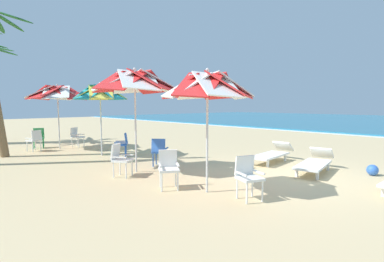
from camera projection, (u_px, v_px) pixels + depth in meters
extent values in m
plane|color=#D3B784|center=(290.00, 177.00, 7.64)|extent=(80.00, 80.00, 0.00)
cylinder|color=silver|center=(207.00, 144.00, 6.22)|extent=(0.05, 0.05, 2.10)
cube|color=red|center=(229.00, 85.00, 5.91)|extent=(1.09, 1.02, 0.57)
cube|color=white|center=(228.00, 86.00, 6.28)|extent=(1.04, 1.04, 0.57)
cube|color=red|center=(215.00, 87.00, 6.54)|extent=(1.02, 1.09, 0.57)
cube|color=white|center=(199.00, 87.00, 6.56)|extent=(1.04, 1.04, 0.57)
cube|color=red|center=(187.00, 86.00, 6.31)|extent=(1.09, 1.02, 0.57)
cube|color=white|center=(186.00, 85.00, 5.94)|extent=(1.04, 1.04, 0.57)
cube|color=red|center=(198.00, 84.00, 5.68)|extent=(1.02, 1.09, 0.57)
cube|color=white|center=(217.00, 84.00, 5.66)|extent=(1.04, 1.04, 0.57)
sphere|color=silver|center=(207.00, 70.00, 6.08)|extent=(0.08, 0.08, 0.08)
cube|color=white|center=(250.00, 178.00, 5.75)|extent=(0.57, 0.57, 0.05)
cube|color=white|center=(245.00, 165.00, 5.91)|extent=(0.24, 0.42, 0.40)
cube|color=white|center=(258.00, 172.00, 5.81)|extent=(0.38, 0.18, 0.03)
cube|color=white|center=(241.00, 174.00, 5.66)|extent=(0.38, 0.18, 0.03)
cylinder|color=white|center=(262.00, 191.00, 5.67)|extent=(0.04, 0.04, 0.41)
cylinder|color=white|center=(247.00, 193.00, 5.54)|extent=(0.04, 0.04, 0.41)
cylinder|color=white|center=(252.00, 187.00, 6.00)|extent=(0.04, 0.04, 0.41)
cylinder|color=white|center=(237.00, 188.00, 5.87)|extent=(0.04, 0.04, 0.41)
cube|color=white|center=(169.00, 170.00, 6.51)|extent=(0.61, 0.61, 0.05)
cube|color=white|center=(168.00, 158.00, 6.69)|extent=(0.30, 0.40, 0.40)
cube|color=white|center=(178.00, 164.00, 6.54)|extent=(0.36, 0.25, 0.03)
cube|color=white|center=(160.00, 165.00, 6.47)|extent=(0.36, 0.25, 0.03)
cylinder|color=white|center=(178.00, 182.00, 6.40)|extent=(0.04, 0.04, 0.41)
cylinder|color=white|center=(162.00, 182.00, 6.33)|extent=(0.04, 0.04, 0.41)
cylinder|color=white|center=(176.00, 178.00, 6.74)|extent=(0.04, 0.04, 0.41)
cylinder|color=white|center=(160.00, 178.00, 6.68)|extent=(0.04, 0.04, 0.41)
cylinder|color=silver|center=(136.00, 131.00, 8.08)|extent=(0.05, 0.05, 2.32)
cube|color=red|center=(153.00, 81.00, 7.71)|extent=(1.37, 1.26, 0.62)
cube|color=white|center=(156.00, 82.00, 8.16)|extent=(1.28, 1.31, 0.62)
cube|color=red|center=(147.00, 83.00, 8.49)|extent=(1.26, 1.37, 0.62)
cube|color=white|center=(131.00, 83.00, 8.50)|extent=(1.31, 1.28, 0.62)
cube|color=red|center=(118.00, 82.00, 8.20)|extent=(1.37, 1.26, 0.62)
cube|color=white|center=(113.00, 81.00, 7.75)|extent=(1.28, 1.31, 0.62)
cube|color=red|center=(121.00, 80.00, 7.43)|extent=(1.26, 1.37, 0.62)
cube|color=white|center=(139.00, 80.00, 7.41)|extent=(1.31, 1.28, 0.62)
sphere|color=silver|center=(135.00, 69.00, 7.93)|extent=(0.08, 0.08, 0.08)
cube|color=blue|center=(160.00, 152.00, 9.00)|extent=(0.62, 0.62, 0.05)
cube|color=blue|center=(158.00, 145.00, 8.79)|extent=(0.39, 0.33, 0.40)
cube|color=blue|center=(154.00, 148.00, 9.02)|extent=(0.28, 0.33, 0.03)
cube|color=blue|center=(166.00, 148.00, 8.96)|extent=(0.28, 0.33, 0.03)
cylinder|color=blue|center=(156.00, 158.00, 9.22)|extent=(0.04, 0.04, 0.41)
cylinder|color=blue|center=(167.00, 158.00, 9.17)|extent=(0.04, 0.04, 0.41)
cylinder|color=blue|center=(153.00, 160.00, 8.88)|extent=(0.04, 0.04, 0.41)
cylinder|color=blue|center=(164.00, 160.00, 8.83)|extent=(0.04, 0.04, 0.41)
cube|color=white|center=(123.00, 160.00, 7.62)|extent=(0.61, 0.61, 0.05)
cube|color=white|center=(116.00, 151.00, 7.65)|extent=(0.31, 0.40, 0.40)
cube|color=white|center=(126.00, 155.00, 7.81)|extent=(0.35, 0.25, 0.03)
cube|color=white|center=(119.00, 157.00, 7.42)|extent=(0.35, 0.25, 0.03)
cylinder|color=white|center=(132.00, 168.00, 7.78)|extent=(0.04, 0.04, 0.41)
cylinder|color=white|center=(126.00, 171.00, 7.43)|extent=(0.04, 0.04, 0.41)
cylinder|color=white|center=(120.00, 167.00, 7.86)|extent=(0.04, 0.04, 0.41)
cylinder|color=white|center=(114.00, 170.00, 7.52)|extent=(0.04, 0.04, 0.41)
cylinder|color=silver|center=(101.00, 127.00, 10.75)|extent=(0.05, 0.05, 2.14)
cube|color=teal|center=(111.00, 92.00, 10.44)|extent=(1.10, 1.06, 0.53)
cube|color=#EFDB4C|center=(114.00, 93.00, 10.81)|extent=(1.06, 1.09, 0.53)
cube|color=teal|center=(109.00, 93.00, 11.08)|extent=(1.06, 1.10, 0.53)
cube|color=#EFDB4C|center=(99.00, 93.00, 11.10)|extent=(1.09, 1.06, 0.53)
cube|color=teal|center=(90.00, 93.00, 10.84)|extent=(1.10, 1.06, 0.53)
cube|color=#EFDB4C|center=(86.00, 92.00, 10.47)|extent=(1.06, 1.09, 0.53)
cube|color=teal|center=(90.00, 92.00, 10.19)|extent=(1.06, 1.10, 0.53)
cube|color=#EFDB4C|center=(101.00, 92.00, 10.18)|extent=(1.09, 1.06, 0.53)
sphere|color=silver|center=(100.00, 83.00, 10.61)|extent=(0.08, 0.08, 0.08)
cube|color=blue|center=(121.00, 145.00, 10.52)|extent=(0.61, 0.61, 0.05)
cube|color=blue|center=(126.00, 139.00, 10.53)|extent=(0.40, 0.32, 0.40)
cube|color=blue|center=(120.00, 143.00, 10.31)|extent=(0.26, 0.35, 0.03)
cube|color=blue|center=(121.00, 141.00, 10.71)|extent=(0.26, 0.35, 0.03)
cylinder|color=blue|center=(115.00, 152.00, 10.35)|extent=(0.04, 0.04, 0.41)
cylinder|color=blue|center=(116.00, 151.00, 10.69)|extent=(0.04, 0.04, 0.41)
cylinder|color=blue|center=(125.00, 152.00, 10.39)|extent=(0.04, 0.04, 0.41)
cylinder|color=blue|center=(126.00, 150.00, 10.74)|extent=(0.04, 0.04, 0.41)
cylinder|color=silver|center=(59.00, 123.00, 12.42)|extent=(0.05, 0.05, 2.20)
cube|color=red|center=(68.00, 92.00, 12.05)|extent=(1.39, 1.35, 0.61)
cube|color=white|center=(73.00, 93.00, 12.51)|extent=(1.33, 1.44, 0.61)
cube|color=red|center=(69.00, 93.00, 12.86)|extent=(1.35, 1.39, 0.61)
cube|color=white|center=(59.00, 93.00, 12.87)|extent=(1.44, 1.33, 0.61)
cube|color=red|center=(47.00, 93.00, 12.55)|extent=(1.39, 1.35, 0.61)
cube|color=white|center=(41.00, 92.00, 12.09)|extent=(1.33, 1.44, 0.61)
cube|color=red|center=(45.00, 92.00, 11.74)|extent=(1.35, 1.39, 0.61)
cube|color=white|center=(56.00, 92.00, 11.73)|extent=(1.44, 1.33, 0.61)
sphere|color=silver|center=(57.00, 85.00, 12.27)|extent=(0.08, 0.08, 0.08)
cube|color=white|center=(78.00, 137.00, 12.99)|extent=(0.60, 0.60, 0.05)
cube|color=white|center=(74.00, 132.00, 13.03)|extent=(0.29, 0.41, 0.40)
cube|color=white|center=(81.00, 134.00, 13.17)|extent=(0.36, 0.23, 0.03)
cube|color=white|center=(75.00, 135.00, 12.79)|extent=(0.36, 0.23, 0.03)
cylinder|color=white|center=(84.00, 142.00, 13.13)|extent=(0.04, 0.04, 0.41)
cylinder|color=white|center=(79.00, 143.00, 12.79)|extent=(0.04, 0.04, 0.41)
cylinder|color=white|center=(77.00, 142.00, 13.23)|extent=(0.04, 0.04, 0.41)
cylinder|color=white|center=(72.00, 143.00, 12.89)|extent=(0.04, 0.04, 0.41)
cube|color=#2D8C4C|center=(39.00, 138.00, 12.63)|extent=(0.57, 0.57, 0.05)
cube|color=#2D8C4C|center=(39.00, 133.00, 12.79)|extent=(0.23, 0.43, 0.40)
cube|color=#2D8C4C|center=(44.00, 135.00, 12.70)|extent=(0.39, 0.17, 0.03)
cube|color=#2D8C4C|center=(33.00, 136.00, 12.54)|extent=(0.39, 0.17, 0.03)
cylinder|color=#2D8C4C|center=(43.00, 144.00, 12.56)|extent=(0.04, 0.04, 0.41)
cylinder|color=#2D8C4C|center=(34.00, 144.00, 12.42)|extent=(0.04, 0.04, 0.41)
cylinder|color=#2D8C4C|center=(44.00, 143.00, 12.88)|extent=(0.04, 0.04, 0.41)
cylinder|color=#2D8C4C|center=(35.00, 143.00, 12.74)|extent=(0.04, 0.04, 0.41)
cube|color=white|center=(34.00, 140.00, 11.80)|extent=(0.56, 0.56, 0.05)
cube|color=white|center=(37.00, 135.00, 11.69)|extent=(0.23, 0.43, 0.40)
cube|color=white|center=(29.00, 138.00, 11.61)|extent=(0.39, 0.17, 0.03)
cube|color=white|center=(38.00, 137.00, 11.97)|extent=(0.39, 0.17, 0.03)
cylinder|color=white|center=(27.00, 146.00, 11.74)|extent=(0.04, 0.04, 0.41)
cylinder|color=white|center=(35.00, 145.00, 12.05)|extent=(0.04, 0.04, 0.41)
cylinder|color=white|center=(33.00, 147.00, 11.58)|extent=(0.04, 0.04, 0.41)
cylinder|color=white|center=(41.00, 146.00, 11.89)|extent=(0.04, 0.04, 0.41)
cube|color=white|center=(383.00, 191.00, 6.01)|extent=(0.06, 0.06, 0.22)
cube|color=white|center=(313.00, 165.00, 8.00)|extent=(0.96, 1.79, 0.06)
cube|color=white|center=(322.00, 153.00, 8.83)|extent=(0.69, 0.59, 0.36)
cube|color=white|center=(317.00, 175.00, 7.34)|extent=(0.06, 0.06, 0.22)
cube|color=white|center=(297.00, 173.00, 7.64)|extent=(0.06, 0.06, 0.22)
cube|color=white|center=(328.00, 167.00, 8.38)|extent=(0.06, 0.06, 0.22)
cube|color=white|center=(309.00, 165.00, 8.67)|extent=(0.06, 0.06, 0.22)
cube|color=white|center=(269.00, 155.00, 9.44)|extent=(0.83, 1.76, 0.06)
cube|color=white|center=(283.00, 146.00, 10.22)|extent=(0.66, 0.55, 0.36)
cube|color=white|center=(268.00, 164.00, 8.80)|extent=(0.06, 0.06, 0.22)
cube|color=white|center=(253.00, 162.00, 9.14)|extent=(0.06, 0.06, 0.22)
cube|color=white|center=(285.00, 158.00, 9.77)|extent=(0.06, 0.06, 0.22)
cube|color=white|center=(271.00, 156.00, 10.10)|extent=(0.06, 0.06, 0.22)
ellipsoid|color=#1E5B28|center=(11.00, 16.00, 10.02)|extent=(1.12, 1.30, 0.52)
ellipsoid|color=#1E5B28|center=(8.00, 21.00, 10.55)|extent=(0.66, 1.25, 0.55)
ellipsoid|color=#1E5B28|center=(1.00, 50.00, 14.29)|extent=(0.68, 1.68, 0.34)
sphere|color=blue|center=(372.00, 170.00, 7.79)|extent=(0.29, 0.29, 0.29)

